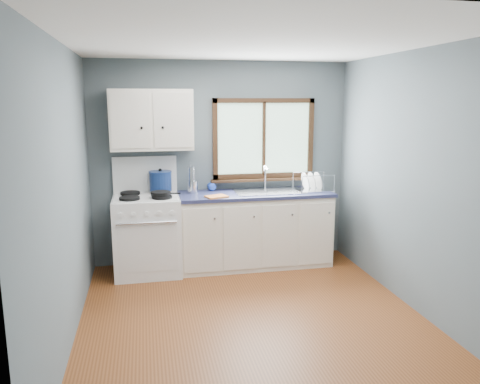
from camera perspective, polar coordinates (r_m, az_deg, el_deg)
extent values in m
cube|color=brown|center=(4.54, 1.72, -15.47)|extent=(3.20, 3.60, 0.02)
cube|color=white|center=(4.09, 1.94, 17.95)|extent=(3.20, 3.60, 0.02)
cube|color=slate|center=(5.89, -2.26, 3.56)|extent=(3.20, 0.02, 2.50)
cube|color=slate|center=(2.46, 11.67, -7.39)|extent=(3.20, 0.02, 2.50)
cube|color=slate|center=(4.08, -20.75, -0.53)|extent=(0.02, 3.60, 2.50)
cube|color=slate|center=(4.77, 21.01, 1.04)|extent=(0.02, 3.60, 2.50)
cube|color=white|center=(5.64, -11.23, -5.20)|extent=(0.76, 0.65, 0.92)
cube|color=white|center=(5.79, -11.51, 2.12)|extent=(0.76, 0.05, 0.44)
cube|color=silver|center=(5.53, -11.41, -0.57)|extent=(0.72, 0.59, 0.01)
cylinder|color=black|center=(5.38, -13.32, -0.75)|extent=(0.23, 0.23, 0.03)
cylinder|color=black|center=(5.38, -9.49, -0.60)|extent=(0.23, 0.23, 0.03)
cylinder|color=black|center=(5.67, -13.24, -0.14)|extent=(0.23, 0.23, 0.03)
cylinder|color=black|center=(5.67, -9.61, 0.00)|extent=(0.23, 0.23, 0.03)
cylinder|color=silver|center=(5.24, -11.29, -3.73)|extent=(0.66, 0.02, 0.02)
cube|color=silver|center=(5.35, -11.17, -6.78)|extent=(0.66, 0.01, 0.55)
cube|color=white|center=(5.81, 1.79, -4.69)|extent=(1.85, 0.60, 0.88)
cube|color=black|center=(5.95, 1.72, -8.35)|extent=(1.85, 0.54, 0.08)
cube|color=#1E2243|center=(5.71, 1.81, -0.24)|extent=(1.89, 0.64, 0.04)
cube|color=silver|center=(5.75, 3.56, 0.05)|extent=(0.84, 0.46, 0.01)
cube|color=silver|center=(5.71, 1.61, -0.74)|extent=(0.36, 0.40, 0.14)
cube|color=silver|center=(5.81, 5.46, -0.58)|extent=(0.36, 0.40, 0.14)
cylinder|color=silver|center=(5.91, 3.07, 1.72)|extent=(0.02, 0.02, 0.28)
cylinder|color=silver|center=(5.82, 3.26, 2.87)|extent=(0.02, 0.16, 0.02)
sphere|color=silver|center=(5.89, 3.09, 3.07)|extent=(0.04, 0.04, 0.04)
cube|color=#9EC6A8|center=(5.95, 2.88, 6.54)|extent=(1.22, 0.01, 0.92)
cube|color=#382212|center=(5.91, 2.97, 11.07)|extent=(1.30, 0.05, 0.06)
cube|color=#382212|center=(5.98, 2.88, 2.03)|extent=(1.30, 0.05, 0.06)
cube|color=#382212|center=(5.81, -3.05, 6.42)|extent=(0.06, 0.05, 1.00)
cube|color=#382212|center=(6.11, 8.60, 6.55)|extent=(0.06, 0.05, 1.00)
cube|color=#382212|center=(5.93, 2.93, 6.52)|extent=(0.03, 0.05, 0.92)
cube|color=#382212|center=(5.96, 2.95, 1.51)|extent=(1.36, 0.10, 0.03)
cube|color=white|center=(5.59, -10.73, 8.64)|extent=(0.95, 0.32, 0.70)
cube|color=white|center=(5.42, -13.23, 8.47)|extent=(0.44, 0.01, 0.62)
cube|color=white|center=(5.43, -8.16, 8.65)|extent=(0.44, 0.01, 0.62)
sphere|color=black|center=(5.41, -11.92, 7.67)|extent=(0.03, 0.03, 0.03)
sphere|color=black|center=(5.41, -9.41, 7.76)|extent=(0.03, 0.03, 0.03)
cylinder|color=black|center=(5.39, -9.66, -0.18)|extent=(0.25, 0.25, 0.04)
cube|color=black|center=(5.37, -7.94, -0.16)|extent=(0.13, 0.04, 0.01)
cylinder|color=navy|center=(5.66, -9.67, 1.28)|extent=(0.35, 0.35, 0.22)
cylinder|color=navy|center=(5.64, -9.71, 2.44)|extent=(0.36, 0.36, 0.02)
sphere|color=black|center=(5.64, -9.72, 2.65)|extent=(0.05, 0.05, 0.04)
cylinder|color=silver|center=(5.68, -5.80, 0.63)|extent=(0.12, 0.12, 0.15)
cylinder|color=silver|center=(5.67, -5.64, 2.20)|extent=(0.01, 0.01, 0.22)
cylinder|color=silver|center=(5.66, -6.05, 2.39)|extent=(0.01, 0.01, 0.26)
cylinder|color=silver|center=(5.64, -5.80, 2.04)|extent=(0.01, 0.01, 0.20)
cylinder|color=silver|center=(5.65, -5.92, 1.42)|extent=(0.10, 0.10, 0.32)
imported|color=blue|center=(5.76, -3.34, 1.30)|extent=(0.10, 0.10, 0.25)
cube|color=orange|center=(5.42, -2.88, -0.56)|extent=(0.28, 0.24, 0.02)
cube|color=silver|center=(5.89, 8.89, 0.27)|extent=(0.45, 0.35, 0.02)
cylinder|color=silver|center=(5.66, 7.58, 0.85)|extent=(0.01, 0.01, 0.21)
cylinder|color=silver|center=(5.82, 11.42, 1.02)|extent=(0.01, 0.01, 0.21)
cylinder|color=silver|center=(5.94, 6.47, 1.37)|extent=(0.01, 0.01, 0.21)
cylinder|color=silver|center=(6.10, 10.17, 1.52)|extent=(0.01, 0.01, 0.21)
cylinder|color=silver|center=(5.72, 9.56, 1.97)|extent=(0.42, 0.03, 0.01)
cylinder|color=silver|center=(6.00, 8.37, 2.44)|extent=(0.42, 0.03, 0.01)
cylinder|color=white|center=(5.84, 7.98, 1.26)|extent=(0.07, 0.23, 0.23)
cylinder|color=white|center=(5.87, 8.74, 1.29)|extent=(0.07, 0.23, 0.23)
cylinder|color=white|center=(5.90, 9.49, 1.32)|extent=(0.07, 0.23, 0.23)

